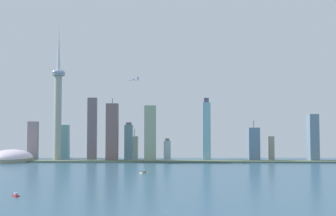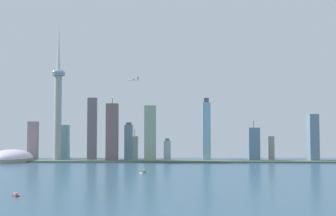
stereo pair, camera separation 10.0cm
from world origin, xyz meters
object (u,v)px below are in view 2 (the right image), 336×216
object	(u,v)px
skyscraper_5	(167,150)
skyscraper_7	(271,148)
skyscraper_10	(33,140)
channel_buoy_0	(101,196)
observation_tower	(58,101)
skyscraper_2	(254,144)
skyscraper_3	(135,147)
stadium_dome	(12,158)
boat_2	(144,173)
skyscraper_1	(150,134)
skyscraper_6	(129,142)
boat_3	(16,195)
skyscraper_0	(313,138)
skyscraper_8	(206,131)
skyscraper_11	(112,132)
skyscraper_9	(66,141)
airplane	(134,80)
skyscraper_4	(92,129)

from	to	relation	value
skyscraper_5	skyscraper_7	world-z (taller)	skyscraper_7
skyscraper_10	channel_buoy_0	xyz separation A→B (m)	(279.83, -514.97, -47.49)
skyscraper_7	observation_tower	bearing A→B (deg)	-177.20
observation_tower	skyscraper_2	world-z (taller)	observation_tower
skyscraper_3	stadium_dome	bearing A→B (deg)	-165.20
stadium_dome	boat_2	world-z (taller)	stadium_dome
skyscraper_1	skyscraper_10	size ratio (longest dim) A/B	1.38
skyscraper_3	channel_buoy_0	xyz separation A→B (m)	(15.24, -516.38, -28.88)
skyscraper_6	boat_3	world-z (taller)	skyscraper_6
skyscraper_10	skyscraper_0	bearing A→B (deg)	-4.75
observation_tower	skyscraper_3	size ratio (longest dim) A/B	4.34
skyscraper_5	skyscraper_7	size ratio (longest dim) A/B	0.90
boat_2	channel_buoy_0	xyz separation A→B (m)	(-33.20, -226.19, -0.29)
skyscraper_6	skyscraper_8	world-z (taller)	skyscraper_8
stadium_dome	skyscraper_8	distance (m)	474.33
stadium_dome	skyscraper_6	world-z (taller)	skyscraper_6
skyscraper_5	skyscraper_6	xyz separation A→B (m)	(-96.32, -4.97, 19.98)
skyscraper_11	boat_3	xyz separation A→B (m)	(-42.71, -445.73, -68.41)
skyscraper_5	channel_buoy_0	world-z (taller)	skyscraper_5
boat_2	skyscraper_8	bearing A→B (deg)	-169.25
boat_3	skyscraper_3	bearing A→B (deg)	129.76
observation_tower	skyscraper_6	xyz separation A→B (m)	(171.03, 28.50, -101.63)
observation_tower	skyscraper_1	distance (m)	241.89
skyscraper_6	boat_3	bearing A→B (deg)	-99.39
skyscraper_9	skyscraper_7	bearing A→B (deg)	-6.94
skyscraper_5	skyscraper_10	world-z (taller)	skyscraper_10
observation_tower	skyscraper_8	xyz separation A→B (m)	(363.85, 11.42, -73.29)
airplane	skyscraper_8	bearing A→B (deg)	-168.98
skyscraper_1	channel_buoy_0	world-z (taller)	skyscraper_1
skyscraper_8	boat_3	bearing A→B (deg)	-120.49
skyscraper_5	airplane	world-z (taller)	airplane
skyscraper_7	skyscraper_10	world-z (taller)	skyscraper_10
skyscraper_6	skyscraper_11	size ratio (longest dim) A/B	0.62
skyscraper_11	skyscraper_1	bearing A→B (deg)	-8.07
skyscraper_3	skyscraper_6	world-z (taller)	skyscraper_6
stadium_dome	skyscraper_6	size ratio (longest dim) A/B	1.09
skyscraper_6	channel_buoy_0	distance (m)	487.01
skyscraper_3	skyscraper_6	bearing A→B (deg)	-108.81
skyscraper_4	boat_2	bearing A→B (deg)	-58.42
stadium_dome	skyscraper_1	world-z (taller)	skyscraper_1
skyscraper_6	boat_2	world-z (taller)	skyscraper_6
skyscraper_1	skyscraper_7	distance (m)	303.11
skyscraper_7	skyscraper_9	world-z (taller)	skyscraper_9
boat_3	skyscraper_6	bearing A→B (deg)	130.37
skyscraper_0	boat_2	xyz separation A→B (m)	(-388.92, -230.49, -55.64)
skyscraper_5	channel_buoy_0	bearing A→B (deg)	-98.16
skyscraper_9	boat_2	xyz separation A→B (m)	(237.01, -319.94, -42.75)
skyscraper_1	skyscraper_9	distance (m)	259.12
observation_tower	skyscraper_1	bearing A→B (deg)	-4.53
skyscraper_7	skyscraper_11	distance (m)	393.98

